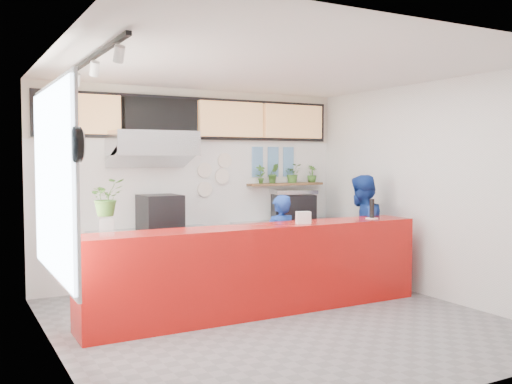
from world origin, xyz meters
name	(u,v)px	position (x,y,z in m)	size (l,w,h in m)	color
floor	(277,321)	(0.00, 0.00, 0.00)	(5.00, 5.00, 0.00)	slate
ceiling	(277,67)	(0.00, 0.00, 3.00)	(5.00, 5.00, 0.00)	silver
wall_back	(195,186)	(0.00, 2.50, 1.50)	(5.00, 5.00, 0.00)	white
wall_left	(55,203)	(-2.50, 0.00, 1.50)	(5.00, 5.00, 0.00)	white
wall_right	(432,190)	(2.50, 0.00, 1.50)	(5.00, 5.00, 0.00)	white
service_counter	(261,269)	(0.00, 0.40, 0.55)	(4.50, 0.60, 1.10)	#B5110C
cream_band	(195,115)	(0.00, 2.49, 2.60)	(5.00, 0.02, 0.80)	beige
prep_bench	(153,260)	(-0.80, 2.20, 0.45)	(1.80, 0.60, 0.90)	#B2B5BA
panini_oven	(160,212)	(-0.68, 2.20, 1.15)	(0.56, 0.56, 0.50)	black
extraction_hood	(152,143)	(-0.80, 2.15, 2.15)	(1.20, 0.70, 0.35)	#B2B5BA
hood_lip	(153,157)	(-0.80, 2.15, 1.95)	(1.20, 0.70, 0.08)	#B2B5BA
right_bench	(287,248)	(1.50, 2.20, 0.45)	(1.80, 0.60, 0.90)	#B2B5BA
espresso_machine	(293,208)	(1.62, 2.20, 1.12)	(0.68, 0.48, 0.43)	black
espresso_tray	(293,192)	(1.62, 2.20, 1.38)	(0.70, 0.48, 0.06)	#B3B6BA
herb_shelf	(286,184)	(1.60, 2.40, 1.50)	(1.40, 0.18, 0.04)	brown
menu_board_far_left	(81,114)	(-1.75, 2.38, 2.55)	(1.10, 0.10, 0.55)	tan
menu_board_mid_left	(161,117)	(-0.59, 2.38, 2.55)	(1.10, 0.10, 0.55)	black
menu_board_mid_right	(231,119)	(0.57, 2.38, 2.55)	(1.10, 0.10, 0.55)	tan
menu_board_far_right	(293,122)	(1.73, 2.38, 2.55)	(1.10, 0.10, 0.55)	tan
soffit	(196,118)	(0.00, 2.46, 2.55)	(4.80, 0.04, 0.65)	black
window_pane	(53,182)	(-2.47, 0.30, 1.70)	(0.04, 2.20, 1.90)	silver
window_frame	(55,182)	(-2.45, 0.30, 1.70)	(0.03, 2.30, 2.00)	#B2B5BA
wall_clock_rim	(77,145)	(-2.46, -0.90, 2.05)	(0.30, 0.30, 0.05)	black
wall_clock_face	(81,145)	(-2.43, -0.90, 2.05)	(0.26, 0.26, 0.02)	white
track_rail	(94,56)	(-2.10, 0.00, 2.94)	(0.05, 2.40, 0.04)	black
dec_plate_a	(205,170)	(0.15, 2.47, 1.75)	(0.24, 0.24, 0.03)	silver
dec_plate_b	(222,176)	(0.45, 2.47, 1.65)	(0.24, 0.24, 0.03)	silver
dec_plate_c	(205,189)	(0.15, 2.47, 1.45)	(0.24, 0.24, 0.03)	silver
dec_plate_d	(225,160)	(0.50, 2.47, 1.90)	(0.24, 0.24, 0.03)	silver
photo_frame_a	(257,154)	(1.10, 2.48, 2.00)	(0.20, 0.02, 0.25)	#598CBF
photo_frame_b	(273,154)	(1.40, 2.48, 2.00)	(0.20, 0.02, 0.25)	#598CBF
photo_frame_c	(288,154)	(1.70, 2.48, 2.00)	(0.20, 0.02, 0.25)	#598CBF
photo_frame_d	(257,170)	(1.10, 2.48, 1.75)	(0.20, 0.02, 0.25)	#598CBF
photo_frame_e	(273,169)	(1.40, 2.48, 1.75)	(0.20, 0.02, 0.25)	#598CBF
photo_frame_f	(288,169)	(1.70, 2.48, 1.75)	(0.20, 0.02, 0.25)	#598CBF
staff_center	(280,246)	(0.67, 1.04, 0.71)	(0.52, 0.34, 1.43)	navy
staff_right	(361,232)	(1.96, 0.85, 0.84)	(0.82, 0.64, 1.69)	navy
herb_a	(261,174)	(1.12, 2.40, 1.68)	(0.16, 0.11, 0.31)	#396623
herb_b	(273,173)	(1.36, 2.40, 1.68)	(0.18, 0.15, 0.33)	#396623
herb_c	(293,173)	(1.74, 2.40, 1.68)	(0.29, 0.25, 0.32)	#396623
herb_d	(312,174)	(2.13, 2.40, 1.67)	(0.16, 0.15, 0.29)	#396623
glass_vase	(107,227)	(-1.92, 0.33, 1.20)	(0.16, 0.16, 0.19)	silver
basil_vase	(106,197)	(-1.92, 0.33, 1.52)	(0.36, 0.31, 0.40)	#396623
napkin_holder	(303,218)	(0.58, 0.31, 1.18)	(0.18, 0.11, 0.16)	white
white_plate	(372,218)	(1.74, 0.35, 1.11)	(0.17, 0.17, 0.01)	white
pepper_mill	(372,208)	(1.74, 0.35, 1.25)	(0.07, 0.07, 0.26)	black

